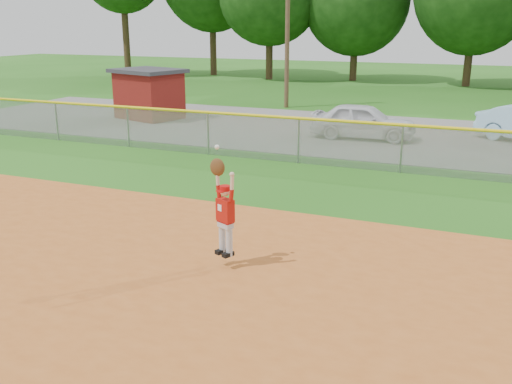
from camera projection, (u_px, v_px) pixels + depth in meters
ground at (299, 323)px, 8.90m from camera, size 120.00×120.00×0.00m
parking_strip at (423, 138)px, 23.07m from camera, size 44.00×10.00×0.03m
car_white_a at (363, 121)px, 22.66m from camera, size 4.18×1.84×1.40m
utility_shed at (149, 94)px, 27.30m from camera, size 3.75×3.28×2.37m
outfield_fence at (402, 145)px, 17.50m from camera, size 40.06×0.10×1.55m
power_lines at (469, 18)px, 26.68m from camera, size 19.40×0.24×9.00m
ballplayer at (224, 209)px, 10.58m from camera, size 0.59×0.41×2.09m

